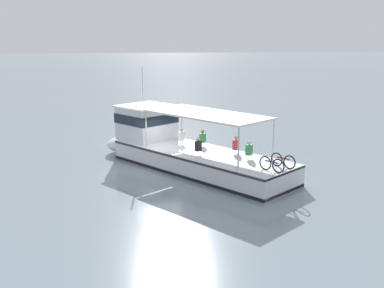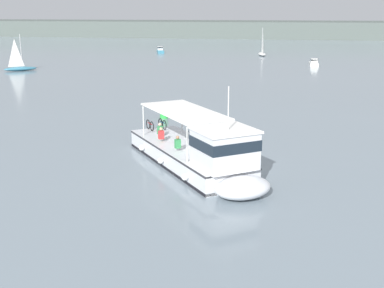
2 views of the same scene
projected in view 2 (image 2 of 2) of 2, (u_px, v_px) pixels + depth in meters
name	position (u px, v px, depth m)	size (l,w,h in m)	color
ground_plane	(220.00, 171.00, 28.77)	(400.00, 400.00, 0.00)	gray
distant_shoreline	(277.00, 29.00, 165.79)	(400.00, 28.00, 5.16)	#515B56
ferry_main	(200.00, 155.00, 28.44)	(10.05, 12.05, 5.32)	silver
sailboat_off_stern	(20.00, 67.00, 75.76)	(4.58, 4.15, 5.40)	teal
motorboat_horizon_east	(160.00, 50.00, 107.18)	(2.41, 3.83, 1.26)	teal
motorboat_mid_channel	(314.00, 63.00, 81.82)	(1.43, 3.64, 1.26)	white
sailboat_horizon_west	(262.00, 53.00, 100.56)	(2.22, 4.97, 5.40)	white
channel_buoy	(164.00, 111.00, 42.81)	(0.70, 0.70, 1.40)	green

